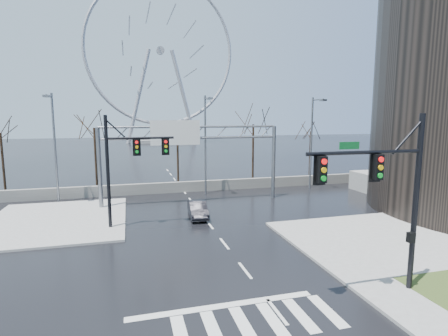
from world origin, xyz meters
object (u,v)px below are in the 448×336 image
object	(u,v)px
signal_mast_far	(124,161)
car	(198,209)
signal_mast_near	(391,188)
sign_gantry	(188,147)
ferris_wheel	(161,57)

from	to	relation	value
signal_mast_far	car	size ratio (longest dim) A/B	2.10
signal_mast_near	sign_gantry	size ratio (longest dim) A/B	0.49
ferris_wheel	sign_gantry	bearing A→B (deg)	-93.84
car	signal_mast_near	bearing A→B (deg)	-64.42
signal_mast_far	sign_gantry	distance (m)	8.14
signal_mast_near	sign_gantry	xyz separation A→B (m)	(-5.52, 19.00, 0.31)
signal_mast_far	sign_gantry	world-z (taller)	signal_mast_far
signal_mast_far	sign_gantry	bearing A→B (deg)	47.53
sign_gantry	ferris_wheel	xyz separation A→B (m)	(5.38, 80.04, 20.95)
ferris_wheel	signal_mast_far	bearing A→B (deg)	-97.20
sign_gantry	car	size ratio (longest dim) A/B	4.30
signal_mast_near	signal_mast_far	size ratio (longest dim) A/B	1.00
signal_mast_near	ferris_wheel	bearing A→B (deg)	90.08
signal_mast_far	signal_mast_near	bearing A→B (deg)	-49.74
ferris_wheel	car	world-z (taller)	ferris_wheel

